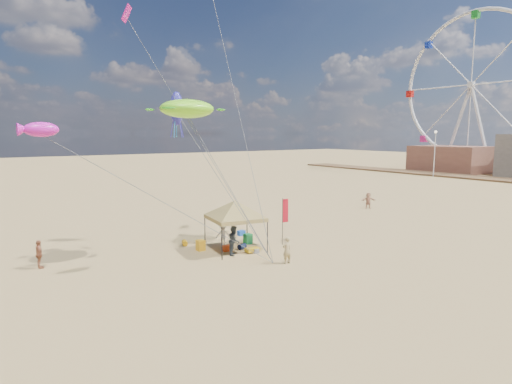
{
  "coord_description": "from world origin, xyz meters",
  "views": [
    {
      "loc": [
        -15.52,
        -19.33,
        7.69
      ],
      "look_at": [
        0.0,
        3.0,
        4.0
      ],
      "focal_mm": 30.27,
      "sensor_mm": 36.0,
      "label": 1
    }
  ],
  "objects_px": {
    "canopy_tent": "(235,202)",
    "feather_flag": "(285,214)",
    "chair_green": "(248,239)",
    "person_near_a": "(287,250)",
    "person_near_c": "(223,234)",
    "person_far_c": "(368,201)",
    "person_far_a": "(39,254)",
    "lamp_north": "(435,146)",
    "beach_cart": "(252,250)",
    "cooler_red": "(227,248)",
    "cooler_blue": "(241,233)",
    "ferris_wheel": "(471,92)",
    "person_near_b": "(234,240)",
    "chair_yellow": "(201,245)"
  },
  "relations": [
    {
      "from": "canopy_tent",
      "to": "feather_flag",
      "type": "distance_m",
      "value": 3.9
    },
    {
      "from": "chair_green",
      "to": "person_near_a",
      "type": "relative_size",
      "value": 0.43
    },
    {
      "from": "person_near_c",
      "to": "person_far_c",
      "type": "distance_m",
      "value": 20.31
    },
    {
      "from": "feather_flag",
      "to": "person_far_a",
      "type": "distance_m",
      "value": 15.47
    },
    {
      "from": "person_near_a",
      "to": "lamp_north",
      "type": "distance_m",
      "value": 60.78
    },
    {
      "from": "lamp_north",
      "to": "feather_flag",
      "type": "bearing_deg",
      "value": -156.83
    },
    {
      "from": "beach_cart",
      "to": "person_near_c",
      "type": "distance_m",
      "value": 2.85
    },
    {
      "from": "canopy_tent",
      "to": "lamp_north",
      "type": "bearing_deg",
      "value": 21.32
    },
    {
      "from": "cooler_red",
      "to": "lamp_north",
      "type": "height_order",
      "value": "lamp_north"
    },
    {
      "from": "cooler_blue",
      "to": "ferris_wheel",
      "type": "distance_m",
      "value": 75.17
    },
    {
      "from": "beach_cart",
      "to": "person_near_b",
      "type": "xyz_separation_m",
      "value": [
        -1.22,
        0.28,
        0.74
      ]
    },
    {
      "from": "person_far_a",
      "to": "ferris_wheel",
      "type": "bearing_deg",
      "value": -76.84
    },
    {
      "from": "feather_flag",
      "to": "cooler_blue",
      "type": "relative_size",
      "value": 6.06
    },
    {
      "from": "canopy_tent",
      "to": "person_near_c",
      "type": "xyz_separation_m",
      "value": [
        0.05,
        1.71,
        -2.47
      ]
    },
    {
      "from": "canopy_tent",
      "to": "lamp_north",
      "type": "xyz_separation_m",
      "value": [
        55.8,
        21.78,
        2.27
      ]
    },
    {
      "from": "lamp_north",
      "to": "ferris_wheel",
      "type": "distance_m",
      "value": 20.32
    },
    {
      "from": "cooler_red",
      "to": "person_near_b",
      "type": "xyz_separation_m",
      "value": [
        -0.06,
        -1.01,
        0.75
      ]
    },
    {
      "from": "person_near_b",
      "to": "person_far_c",
      "type": "xyz_separation_m",
      "value": [
        20.48,
        6.67,
        -0.1
      ]
    },
    {
      "from": "feather_flag",
      "to": "lamp_north",
      "type": "xyz_separation_m",
      "value": [
        52.1,
        22.3,
        3.34
      ]
    },
    {
      "from": "cooler_blue",
      "to": "person_near_b",
      "type": "distance_m",
      "value": 5.33
    },
    {
      "from": "canopy_tent",
      "to": "beach_cart",
      "type": "xyz_separation_m",
      "value": [
        0.66,
        -1.02,
        -3.05
      ]
    },
    {
      "from": "canopy_tent",
      "to": "beach_cart",
      "type": "relative_size",
      "value": 6.95
    },
    {
      "from": "chair_yellow",
      "to": "person_far_c",
      "type": "distance_m",
      "value": 22.25
    },
    {
      "from": "ferris_wheel",
      "to": "chair_green",
      "type": "bearing_deg",
      "value": -161.17
    },
    {
      "from": "person_far_a",
      "to": "person_far_c",
      "type": "relative_size",
      "value": 1.0
    },
    {
      "from": "person_near_b",
      "to": "lamp_north",
      "type": "distance_m",
      "value": 60.87
    },
    {
      "from": "ferris_wheel",
      "to": "person_far_c",
      "type": "bearing_deg",
      "value": -159.87
    },
    {
      "from": "canopy_tent",
      "to": "feather_flag",
      "type": "height_order",
      "value": "canopy_tent"
    },
    {
      "from": "feather_flag",
      "to": "lamp_north",
      "type": "bearing_deg",
      "value": 23.17
    },
    {
      "from": "ferris_wheel",
      "to": "chair_yellow",
      "type": "bearing_deg",
      "value": -162.22
    },
    {
      "from": "feather_flag",
      "to": "person_far_c",
      "type": "distance_m",
      "value": 17.5
    },
    {
      "from": "beach_cart",
      "to": "chair_yellow",
      "type": "bearing_deg",
      "value": 136.37
    },
    {
      "from": "chair_yellow",
      "to": "person_far_c",
      "type": "height_order",
      "value": "person_far_c"
    },
    {
      "from": "cooler_blue",
      "to": "chair_green",
      "type": "distance_m",
      "value": 2.54
    },
    {
      "from": "cooler_blue",
      "to": "person_near_c",
      "type": "height_order",
      "value": "person_near_c"
    },
    {
      "from": "person_near_a",
      "to": "person_near_b",
      "type": "height_order",
      "value": "person_near_b"
    },
    {
      "from": "person_near_a",
      "to": "ferris_wheel",
      "type": "relative_size",
      "value": 0.05
    },
    {
      "from": "person_far_a",
      "to": "chair_green",
      "type": "bearing_deg",
      "value": -100.93
    },
    {
      "from": "cooler_red",
      "to": "chair_yellow",
      "type": "xyz_separation_m",
      "value": [
        -1.36,
        1.11,
        0.16
      ]
    },
    {
      "from": "cooler_blue",
      "to": "chair_yellow",
      "type": "height_order",
      "value": "chair_yellow"
    },
    {
      "from": "feather_flag",
      "to": "person_near_b",
      "type": "distance_m",
      "value": 4.45
    },
    {
      "from": "beach_cart",
      "to": "person_near_b",
      "type": "bearing_deg",
      "value": 167.23
    },
    {
      "from": "canopy_tent",
      "to": "person_near_c",
      "type": "relative_size",
      "value": 4.02
    },
    {
      "from": "person_near_c",
      "to": "cooler_blue",
      "type": "bearing_deg",
      "value": -132.21
    },
    {
      "from": "chair_green",
      "to": "ferris_wheel",
      "type": "relative_size",
      "value": 0.02
    },
    {
      "from": "beach_cart",
      "to": "person_near_c",
      "type": "xyz_separation_m",
      "value": [
        -0.61,
        2.72,
        0.58
      ]
    },
    {
      "from": "person_near_c",
      "to": "person_near_a",
      "type": "bearing_deg",
      "value": 114.04
    },
    {
      "from": "person_near_a",
      "to": "chair_green",
      "type": "bearing_deg",
      "value": -99.23
    },
    {
      "from": "beach_cart",
      "to": "cooler_blue",
      "type": "bearing_deg",
      "value": 65.58
    },
    {
      "from": "chair_green",
      "to": "person_far_c",
      "type": "relative_size",
      "value": 0.42
    }
  ]
}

